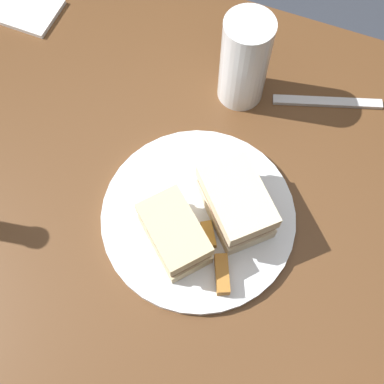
{
  "coord_description": "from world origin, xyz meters",
  "views": [
    {
      "loc": [
        -0.12,
        0.28,
        1.43
      ],
      "look_at": [
        -0.02,
        0.02,
        0.78
      ],
      "focal_mm": 44.9,
      "sensor_mm": 36.0,
      "label": 1
    }
  ],
  "objects_px": {
    "sandwich_half_right": "(236,202)",
    "napkin": "(27,10)",
    "fork": "(327,102)",
    "sandwich_half_left": "(174,234)",
    "pint_glass": "(244,66)",
    "plate": "(198,216)"
  },
  "relations": [
    {
      "from": "sandwich_half_right",
      "to": "napkin",
      "type": "xyz_separation_m",
      "value": [
        0.48,
        -0.23,
        -0.04
      ]
    },
    {
      "from": "fork",
      "to": "sandwich_half_left",
      "type": "bearing_deg",
      "value": 47.57
    },
    {
      "from": "pint_glass",
      "to": "plate",
      "type": "bearing_deg",
      "value": 94.05
    },
    {
      "from": "sandwich_half_right",
      "to": "plate",
      "type": "bearing_deg",
      "value": 27.5
    },
    {
      "from": "sandwich_half_left",
      "to": "sandwich_half_right",
      "type": "height_order",
      "value": "sandwich_half_right"
    },
    {
      "from": "plate",
      "to": "sandwich_half_left",
      "type": "relative_size",
      "value": 2.35
    },
    {
      "from": "sandwich_half_left",
      "to": "napkin",
      "type": "height_order",
      "value": "sandwich_half_left"
    },
    {
      "from": "plate",
      "to": "sandwich_half_right",
      "type": "distance_m",
      "value": 0.07
    },
    {
      "from": "sandwich_half_left",
      "to": "plate",
      "type": "bearing_deg",
      "value": -107.87
    },
    {
      "from": "fork",
      "to": "napkin",
      "type": "bearing_deg",
      "value": -17.54
    },
    {
      "from": "plate",
      "to": "napkin",
      "type": "xyz_separation_m",
      "value": [
        0.43,
        -0.26,
        -0.0
      ]
    },
    {
      "from": "plate",
      "to": "fork",
      "type": "xyz_separation_m",
      "value": [
        -0.13,
        -0.27,
        -0.0
      ]
    },
    {
      "from": "pint_glass",
      "to": "fork",
      "type": "relative_size",
      "value": 0.89
    },
    {
      "from": "pint_glass",
      "to": "sandwich_half_right",
      "type": "bearing_deg",
      "value": 106.73
    },
    {
      "from": "sandwich_half_right",
      "to": "fork",
      "type": "bearing_deg",
      "value": -107.89
    },
    {
      "from": "pint_glass",
      "to": "fork",
      "type": "height_order",
      "value": "pint_glass"
    },
    {
      "from": "pint_glass",
      "to": "fork",
      "type": "bearing_deg",
      "value": -166.97
    },
    {
      "from": "sandwich_half_left",
      "to": "pint_glass",
      "type": "distance_m",
      "value": 0.29
    },
    {
      "from": "napkin",
      "to": "fork",
      "type": "relative_size",
      "value": 0.61
    },
    {
      "from": "sandwich_half_left",
      "to": "napkin",
      "type": "distance_m",
      "value": 0.52
    },
    {
      "from": "plate",
      "to": "fork",
      "type": "height_order",
      "value": "plate"
    },
    {
      "from": "plate",
      "to": "fork",
      "type": "distance_m",
      "value": 0.3
    }
  ]
}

